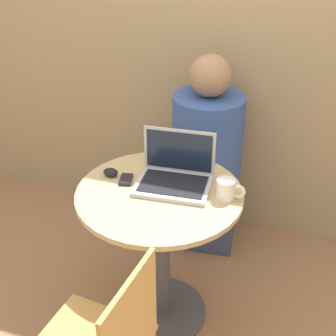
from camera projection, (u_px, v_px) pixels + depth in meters
ground_plane at (161, 312)px, 2.47m from camera, size 12.00×12.00×0.00m
back_wall at (214, 22)px, 2.57m from camera, size 7.00×0.05×2.60m
round_table at (160, 234)px, 2.21m from camera, size 0.75×0.75×0.76m
laptop at (175, 174)px, 2.12m from camera, size 0.35×0.27×0.24m
cell_phone at (126, 180)px, 2.16m from camera, size 0.07×0.10×0.02m
computer_mouse at (111, 172)px, 2.19m from camera, size 0.07×0.05×0.04m
coffee_cup at (227, 189)px, 2.02m from camera, size 0.13×0.08×0.09m
person_seated at (207, 167)px, 2.80m from camera, size 0.44×0.63×1.20m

